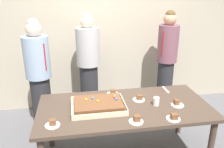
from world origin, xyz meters
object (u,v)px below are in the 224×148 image
(plated_slice_far_left, at_px, (137,120))
(person_striped_tie_right, at_px, (39,77))
(cake_server_utensil, at_px, (166,90))
(person_green_shirt_behind, at_px, (166,61))
(person_serving_front, at_px, (89,66))
(drink_cup_nearest, at_px, (156,101))
(plated_slice_far_right, at_px, (177,104))
(plated_slice_near_left, at_px, (139,99))
(plated_slice_near_right, at_px, (113,93))
(party_table, at_px, (124,112))
(plated_slice_center_back, at_px, (174,118))
(plated_slice_center_front, at_px, (53,124))
(sheet_cake, at_px, (98,105))

(plated_slice_far_left, xyz_separation_m, person_striped_tie_right, (-1.09, 1.15, 0.11))
(cake_server_utensil, distance_m, person_green_shirt_behind, 0.81)
(cake_server_utensil, distance_m, person_serving_front, 1.25)
(drink_cup_nearest, bearing_deg, plated_slice_far_right, -10.59)
(plated_slice_near_left, bearing_deg, cake_server_utensil, 28.42)
(plated_slice_near_left, xyz_separation_m, drink_cup_nearest, (0.16, -0.16, 0.03))
(plated_slice_near_right, relative_size, person_green_shirt_behind, 0.09)
(plated_slice_near_left, bearing_deg, person_striped_tie_right, 151.70)
(party_table, bearing_deg, plated_slice_far_right, -8.19)
(party_table, bearing_deg, person_striped_tie_right, 142.89)
(person_green_shirt_behind, bearing_deg, party_table, 8.09)
(plated_slice_near_right, bearing_deg, person_serving_front, 107.63)
(plated_slice_center_back, bearing_deg, plated_slice_near_left, 115.47)
(plated_slice_center_front, bearing_deg, person_striped_tie_right, 103.03)
(cake_server_utensil, relative_size, person_green_shirt_behind, 0.12)
(plated_slice_far_left, xyz_separation_m, cake_server_utensil, (0.60, 0.71, -0.02))
(plated_slice_near_right, height_order, plated_slice_center_back, plated_slice_center_back)
(party_table, relative_size, plated_slice_center_back, 13.28)
(plated_slice_near_right, xyz_separation_m, person_green_shirt_behind, (1.02, 0.76, 0.14))
(plated_slice_near_right, bearing_deg, cake_server_utensil, 1.76)
(plated_slice_far_left, height_order, plated_slice_center_front, plated_slice_far_left)
(cake_server_utensil, bearing_deg, drink_cup_nearest, -124.96)
(plated_slice_near_left, height_order, plated_slice_center_front, same)
(plated_slice_far_left, height_order, cake_server_utensil, plated_slice_far_left)
(plated_slice_near_left, xyz_separation_m, plated_slice_center_front, (-1.00, -0.40, -0.00))
(party_table, relative_size, person_striped_tie_right, 1.20)
(plated_slice_far_left, relative_size, person_striped_tie_right, 0.09)
(plated_slice_near_left, height_order, drink_cup_nearest, drink_cup_nearest)
(sheet_cake, relative_size, person_serving_front, 0.36)
(plated_slice_center_back, bearing_deg, plated_slice_near_right, 126.55)
(person_green_shirt_behind, bearing_deg, plated_slice_far_right, 33.09)
(party_table, bearing_deg, drink_cup_nearest, -6.61)
(plated_slice_near_left, height_order, plated_slice_near_right, same)
(person_serving_front, bearing_deg, plated_slice_center_back, 26.08)
(plated_slice_far_right, xyz_separation_m, drink_cup_nearest, (-0.24, 0.04, 0.03))
(plated_slice_center_back, xyz_separation_m, cake_server_utensil, (0.20, 0.73, -0.02))
(cake_server_utensil, height_order, person_green_shirt_behind, person_green_shirt_behind)
(plated_slice_center_back, distance_m, drink_cup_nearest, 0.34)
(sheet_cake, xyz_separation_m, drink_cup_nearest, (0.68, -0.04, 0.01))
(party_table, relative_size, plated_slice_near_right, 13.28)
(person_serving_front, bearing_deg, drink_cup_nearest, 29.74)
(plated_slice_near_right, bearing_deg, drink_cup_nearest, -39.75)
(plated_slice_far_left, bearing_deg, person_green_shirt_behind, 58.22)
(person_serving_front, distance_m, person_green_shirt_behind, 1.27)
(sheet_cake, height_order, plated_slice_near_left, sheet_cake)
(sheet_cake, xyz_separation_m, person_green_shirt_behind, (1.25, 1.09, 0.12))
(sheet_cake, xyz_separation_m, person_striped_tie_right, (-0.74, 0.79, 0.09))
(plated_slice_center_back, bearing_deg, person_green_shirt_behind, 71.14)
(person_green_shirt_behind, bearing_deg, person_serving_front, -42.62)
(cake_server_utensil, bearing_deg, person_serving_front, 141.77)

